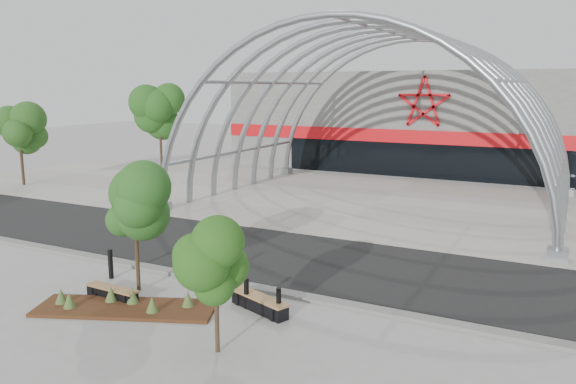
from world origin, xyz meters
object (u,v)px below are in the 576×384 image
Objects in this scene: street_tree_0 at (135,205)px; bench_1 at (259,304)px; bollard_2 at (204,281)px; street_tree_1 at (215,261)px; bench_0 at (112,294)px.

bench_1 is (4.54, 0.35, -2.76)m from street_tree_0.
street_tree_0 reaches higher than bollard_2.
street_tree_1 is at bearing -49.92° from bollard_2.
bench_0 is 0.87× the size of bench_1.
bench_0 is (-0.19, -1.04, -2.78)m from street_tree_0.
street_tree_0 is 1.78× the size of bench_1.
street_tree_1 is 3.64m from bench_1.
bollard_2 is at bearing 20.28° from street_tree_0.
bench_1 is at bearing 4.42° from street_tree_0.
street_tree_0 is 3.43m from bollard_2.
bench_1 is at bearing 97.83° from street_tree_1.
bollard_2 is (2.35, 1.83, 0.24)m from bench_0.
bench_1 is at bearing 16.37° from bench_0.
bollard_2 is at bearing 130.08° from street_tree_1.
street_tree_1 is at bearing -15.90° from bench_0.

